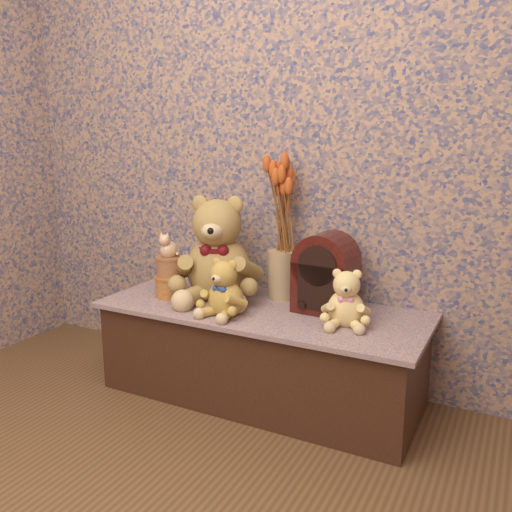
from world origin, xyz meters
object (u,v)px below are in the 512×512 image
at_px(teddy_large, 218,243).
at_px(teddy_medium, 226,285).
at_px(ceramic_vase, 282,274).
at_px(cat_figurine, 169,244).
at_px(cathedral_radio, 326,272).
at_px(teddy_small, 346,295).
at_px(biscuit_tin_lower, 170,287).

bearing_deg(teddy_large, teddy_medium, -71.39).
height_order(ceramic_vase, cat_figurine, cat_figurine).
bearing_deg(cathedral_radio, teddy_medium, -143.51).
relative_size(cathedral_radio, cat_figurine, 2.79).
distance_m(cathedral_radio, ceramic_vase, 0.27).
xyz_separation_m(teddy_small, biscuit_tin_lower, (-0.84, -0.01, -0.07)).
xyz_separation_m(teddy_large, ceramic_vase, (0.26, 0.13, -0.14)).
bearing_deg(biscuit_tin_lower, teddy_large, 25.84).
bearing_deg(biscuit_tin_lower, cat_figurine, 0.00).
bearing_deg(ceramic_vase, teddy_small, -29.71).
distance_m(teddy_large, cat_figurine, 0.23).
distance_m(teddy_large, biscuit_tin_lower, 0.31).
height_order(teddy_large, teddy_medium, teddy_large).
relative_size(teddy_large, cathedral_radio, 1.49).
distance_m(ceramic_vase, biscuit_tin_lower, 0.52).
relative_size(cathedral_radio, biscuit_tin_lower, 2.55).
bearing_deg(biscuit_tin_lower, teddy_small, 0.88).
xyz_separation_m(cathedral_radio, biscuit_tin_lower, (-0.71, -0.13, -0.12)).
bearing_deg(ceramic_vase, teddy_medium, -109.17).
relative_size(teddy_medium, cathedral_radio, 0.75).
distance_m(teddy_large, ceramic_vase, 0.32).
relative_size(teddy_large, ceramic_vase, 2.30).
distance_m(teddy_medium, ceramic_vase, 0.34).
bearing_deg(cat_figurine, teddy_small, 0.16).
bearing_deg(teddy_medium, cathedral_radio, 39.44).
bearing_deg(cat_figurine, biscuit_tin_lower, 0.00).
height_order(ceramic_vase, biscuit_tin_lower, ceramic_vase).
height_order(biscuit_tin_lower, cat_figurine, cat_figurine).
bearing_deg(ceramic_vase, cathedral_radio, -21.14).
xyz_separation_m(teddy_large, teddy_medium, (0.15, -0.20, -0.13)).
height_order(cathedral_radio, cat_figurine, cathedral_radio).
bearing_deg(cat_figurine, ceramic_vase, 25.01).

